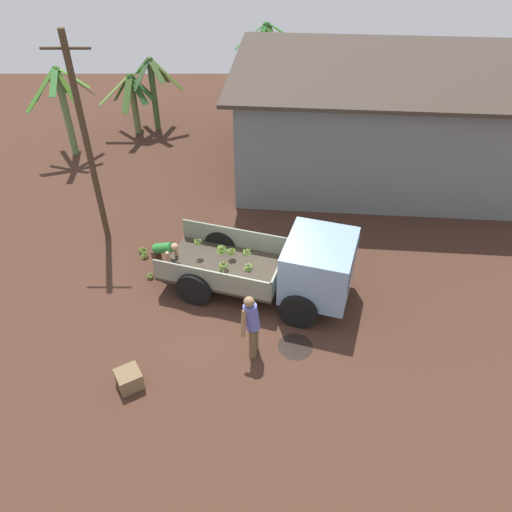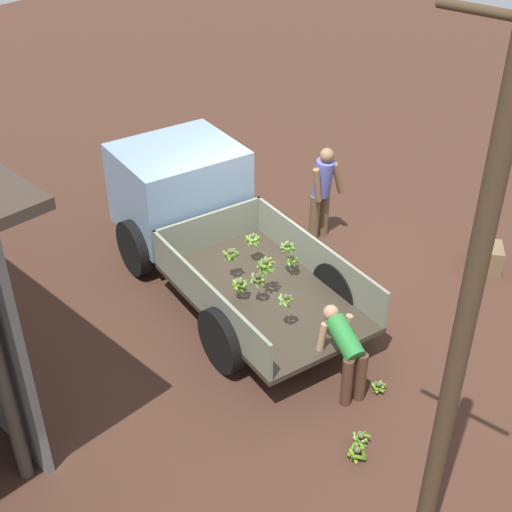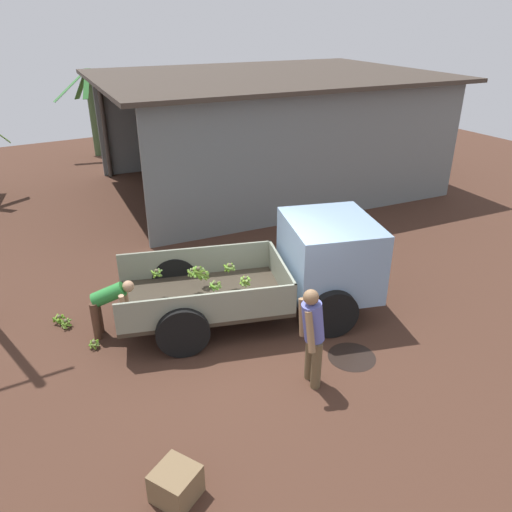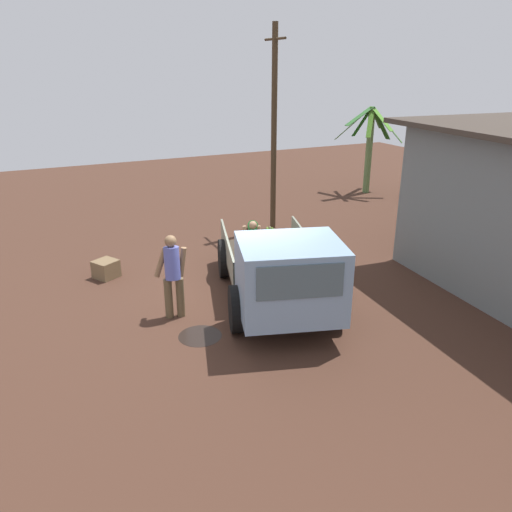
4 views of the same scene
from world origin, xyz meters
name	(u,v)px [view 2 (image 2 of 4)]	position (x,y,z in m)	size (l,w,h in m)	color
ground	(262,279)	(0.00, 0.00, 0.00)	(36.00, 36.00, 0.00)	#442A1E
mud_patch_0	(268,222)	(1.05, -1.47, 0.00)	(0.84, 0.84, 0.01)	black
cargo_truck	(195,208)	(1.18, 0.27, 1.01)	(5.24, 3.27, 1.87)	#372F24
utility_pole	(463,334)	(-4.41, 2.92, 3.08)	(1.21, 0.17, 6.00)	#423221
person_foreground_visitor	(323,189)	(0.02, -1.65, 0.96)	(0.49, 0.68, 1.74)	brown
person_worker_loading	(345,349)	(-2.40, 1.27, 0.69)	(0.82, 0.68, 1.11)	#4F3123
banana_bunch_on_ground_0	(378,386)	(-2.80, 1.02, 0.09)	(0.21, 0.21, 0.16)	brown
banana_bunch_on_ground_1	(357,452)	(-3.19, 2.14, 0.11)	(0.24, 0.26, 0.19)	brown
banana_bunch_on_ground_2	(361,438)	(-3.11, 1.93, 0.10)	(0.22, 0.22, 0.19)	brown
wooden_crate_0	(485,257)	(-2.64, -2.58, 0.22)	(0.51, 0.51, 0.43)	brown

